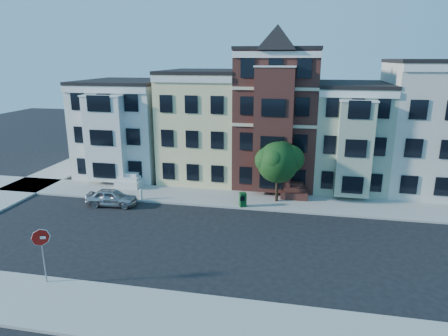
% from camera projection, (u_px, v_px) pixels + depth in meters
% --- Properties ---
extents(ground, '(120.00, 120.00, 0.00)m').
position_uv_depth(ground, '(258.00, 246.00, 25.03)').
color(ground, black).
extents(far_sidewalk, '(60.00, 4.00, 0.15)m').
position_uv_depth(far_sidewalk, '(269.00, 201.00, 32.57)').
color(far_sidewalk, '#9E9B93').
rests_on(far_sidewalk, ground).
extents(near_sidewalk, '(60.00, 4.00, 0.15)m').
position_uv_depth(near_sidewalk, '(237.00, 326.00, 17.46)').
color(near_sidewalk, '#9E9B93').
rests_on(near_sidewalk, ground).
extents(house_white, '(8.00, 9.00, 9.00)m').
position_uv_depth(house_white, '(128.00, 128.00, 40.36)').
color(house_white, silver).
rests_on(house_white, ground).
extents(house_yellow, '(7.00, 9.00, 10.00)m').
position_uv_depth(house_yellow, '(205.00, 126.00, 38.71)').
color(house_yellow, beige).
rests_on(house_yellow, ground).
extents(house_brown, '(7.00, 9.00, 12.00)m').
position_uv_depth(house_brown, '(277.00, 118.00, 37.12)').
color(house_brown, '#421F19').
rests_on(house_brown, ground).
extents(house_green, '(6.00, 9.00, 9.00)m').
position_uv_depth(house_green, '(349.00, 136.00, 36.30)').
color(house_green, '#97A58B').
rests_on(house_green, ground).
extents(house_cream, '(8.00, 9.00, 11.00)m').
position_uv_depth(house_cream, '(433.00, 128.00, 34.71)').
color(house_cream, beige).
rests_on(house_cream, ground).
extents(street_tree, '(5.72, 5.72, 6.05)m').
position_uv_depth(street_tree, '(278.00, 165.00, 31.68)').
color(street_tree, '#1D451A').
rests_on(street_tree, far_sidewalk).
extents(parked_car, '(4.13, 1.92, 1.37)m').
position_uv_depth(parked_car, '(112.00, 197.00, 31.72)').
color(parked_car, '#AFB2B7').
rests_on(parked_car, ground).
extents(newspaper_box, '(0.64, 0.62, 1.11)m').
position_uv_depth(newspaper_box, '(243.00, 200.00, 31.16)').
color(newspaper_box, '#12511F').
rests_on(newspaper_box, far_sidewalk).
extents(fire_hydrant, '(0.26, 0.26, 0.69)m').
position_uv_depth(fire_hydrant, '(141.00, 195.00, 32.82)').
color(fire_hydrant, silver).
rests_on(fire_hydrant, far_sidewalk).
extents(stop_sign, '(0.92, 0.40, 3.36)m').
position_uv_depth(stop_sign, '(43.00, 252.00, 20.36)').
color(stop_sign, '#A20F0A').
rests_on(stop_sign, near_sidewalk).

